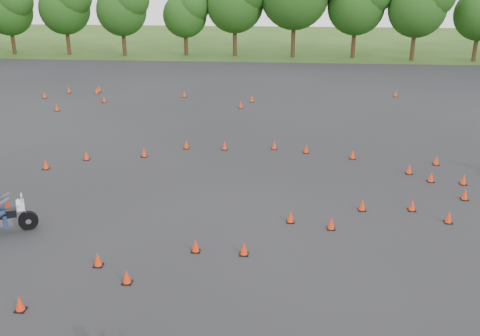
{
  "coord_description": "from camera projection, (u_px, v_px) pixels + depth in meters",
  "views": [
    {
      "loc": [
        1.68,
        -17.13,
        9.34
      ],
      "look_at": [
        0.0,
        4.0,
        1.2
      ],
      "focal_mm": 40.0,
      "sensor_mm": 36.0,
      "label": 1
    }
  ],
  "objects": [
    {
      "name": "rider_grey",
      "position": [
        2.0,
        210.0,
        19.46
      ],
      "size": [
        2.45,
        1.71,
        1.83
      ],
      "primitive_type": null,
      "rotation": [
        0.0,
        0.0,
        0.46
      ],
      "color": "#43444B",
      "rests_on": "ground"
    },
    {
      "name": "ground",
      "position": [
        231.0,
        238.0,
        19.42
      ],
      "size": [
        140.0,
        140.0,
        0.0
      ],
      "primitive_type": "plane",
      "color": "#2D5119",
      "rests_on": "ground"
    },
    {
      "name": "traffic_cones",
      "position": [
        241.0,
        175.0,
        24.53
      ],
      "size": [
        36.44,
        32.79,
        0.45
      ],
      "color": "red",
      "rests_on": "asphalt_pad"
    },
    {
      "name": "asphalt_pad",
      "position": [
        243.0,
        177.0,
        25.0
      ],
      "size": [
        62.0,
        62.0,
        0.0
      ],
      "primitive_type": "plane",
      "color": "black",
      "rests_on": "ground"
    },
    {
      "name": "treeline",
      "position": [
        299.0,
        18.0,
        50.27
      ],
      "size": [
        87.14,
        32.13,
        11.08
      ],
      "color": "#1D4212",
      "rests_on": "ground"
    }
  ]
}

